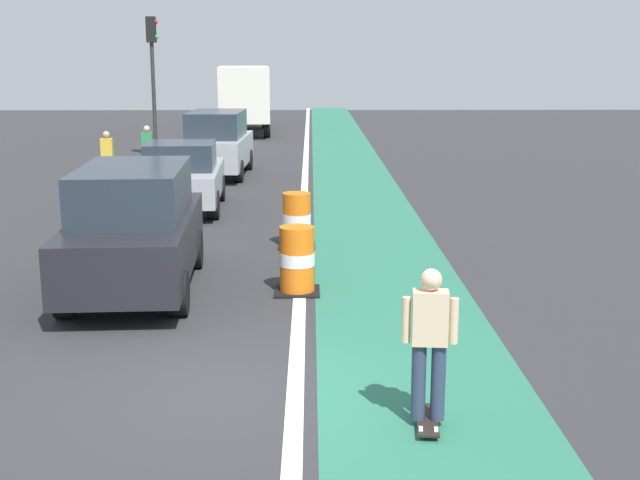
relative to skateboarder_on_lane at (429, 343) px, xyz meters
name	(u,v)px	position (x,y,z in m)	size (l,w,h in m)	color
ground_plane	(217,392)	(-2.29, 0.91, -0.91)	(100.00, 100.00, 0.00)	#2D2D30
bike_lane_strip	(363,206)	(0.11, 12.91, -0.91)	(2.50, 80.00, 0.01)	#286B51
lane_divider_stripe	(304,206)	(-1.39, 12.91, -0.91)	(0.20, 80.00, 0.01)	silver
skateboarder_on_lane	(429,343)	(0.00, 0.00, 0.00)	(0.57, 0.82, 1.69)	black
parked_suv_nearest	(135,228)	(-4.06, 5.20, 0.12)	(2.11, 4.69, 2.04)	black
parked_sedan_second	(182,177)	(-4.37, 12.42, -0.08)	(2.08, 4.19, 1.70)	#9EA0A5
parked_suv_third	(217,143)	(-4.18, 18.50, 0.12)	(2.02, 4.65, 2.04)	#9EA0A5
traffic_barrel_front	(297,261)	(-1.43, 5.02, -0.38)	(0.73, 0.73, 1.09)	orange
traffic_barrel_mid	(297,221)	(-1.49, 8.37, -0.38)	(0.73, 0.73, 1.09)	orange
delivery_truck_down_block	(244,95)	(-4.44, 33.17, 0.94)	(2.84, 7.75, 3.23)	silver
traffic_light_corner	(153,63)	(-6.88, 22.71, 2.59)	(0.41, 0.32, 5.10)	#2D2D2D
pedestrian_crossing	(107,157)	(-7.15, 16.39, -0.05)	(0.34, 0.20, 1.61)	#33333D
pedestrian_waiting	(148,149)	(-6.35, 18.32, -0.05)	(0.34, 0.20, 1.61)	#33333D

